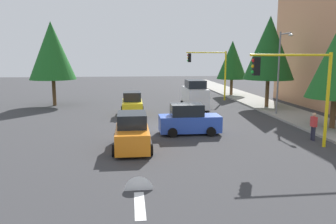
% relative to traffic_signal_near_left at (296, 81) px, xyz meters
% --- Properties ---
extents(ground_plane, '(120.00, 120.00, 0.00)m').
position_rel_traffic_signal_near_left_xyz_m(ground_plane, '(-6.00, -5.63, -3.73)').
color(ground_plane, '#353538').
extents(sidewalk_kerb, '(80.00, 4.00, 0.15)m').
position_rel_traffic_signal_near_left_xyz_m(sidewalk_kerb, '(-11.00, 4.87, -3.65)').
color(sidewalk_kerb, gray).
rests_on(sidewalk_kerb, ground).
extents(lane_arrow_near, '(2.40, 1.10, 1.10)m').
position_rel_traffic_signal_near_left_xyz_m(lane_arrow_near, '(5.51, -8.63, -3.72)').
color(lane_arrow_near, silver).
rests_on(lane_arrow_near, ground).
extents(traffic_signal_near_left, '(0.36, 4.59, 5.24)m').
position_rel_traffic_signal_near_left_xyz_m(traffic_signal_near_left, '(0.00, 0.00, 0.00)').
color(traffic_signal_near_left, yellow).
rests_on(traffic_signal_near_left, ground).
extents(traffic_signal_far_left, '(0.36, 4.59, 5.55)m').
position_rel_traffic_signal_near_left_xyz_m(traffic_signal_far_left, '(-20.00, 0.05, 0.21)').
color(traffic_signal_far_left, yellow).
rests_on(traffic_signal_far_left, ground).
extents(street_lamp_curbside, '(2.15, 0.28, 7.00)m').
position_rel_traffic_signal_near_left_xyz_m(street_lamp_curbside, '(-9.61, 3.57, 0.62)').
color(street_lamp_curbside, slate).
rests_on(street_lamp_curbside, ground).
extents(tree_roadside_far, '(3.79, 3.79, 6.91)m').
position_rel_traffic_signal_near_left_xyz_m(tree_roadside_far, '(-24.00, 3.87, 0.80)').
color(tree_roadside_far, brown).
rests_on(tree_roadside_far, ground).
extents(tree_opposite_side, '(4.60, 4.60, 8.43)m').
position_rel_traffic_signal_near_left_xyz_m(tree_opposite_side, '(-18.00, -16.63, 1.82)').
color(tree_opposite_side, brown).
rests_on(tree_opposite_side, ground).
extents(tree_roadside_mid, '(4.79, 4.79, 8.78)m').
position_rel_traffic_signal_near_left_xyz_m(tree_roadside_mid, '(-14.00, 4.37, 2.05)').
color(tree_roadside_mid, brown).
rests_on(tree_roadside_mid, ground).
extents(delivery_van_white, '(4.80, 2.22, 2.77)m').
position_rel_traffic_signal_near_left_xyz_m(delivery_van_white, '(-14.37, -2.72, -2.44)').
color(delivery_van_white, white).
rests_on(delivery_van_white, ground).
extents(car_blue, '(1.97, 3.96, 1.98)m').
position_rel_traffic_signal_near_left_xyz_m(car_blue, '(-4.00, -5.11, -2.83)').
color(car_blue, blue).
rests_on(car_blue, ground).
extents(car_orange, '(4.12, 2.07, 1.98)m').
position_rel_traffic_signal_near_left_xyz_m(car_orange, '(-0.81, -8.81, -2.83)').
color(car_orange, orange).
rests_on(car_orange, ground).
extents(car_yellow, '(3.82, 2.00, 1.98)m').
position_rel_traffic_signal_near_left_xyz_m(car_yellow, '(-11.62, -8.73, -2.83)').
color(car_yellow, yellow).
rests_on(car_yellow, ground).
extents(pedestrian_crossing, '(0.40, 0.24, 1.70)m').
position_rel_traffic_signal_near_left_xyz_m(pedestrian_crossing, '(-1.44, 2.02, -2.82)').
color(pedestrian_crossing, '#262638').
rests_on(pedestrian_crossing, ground).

